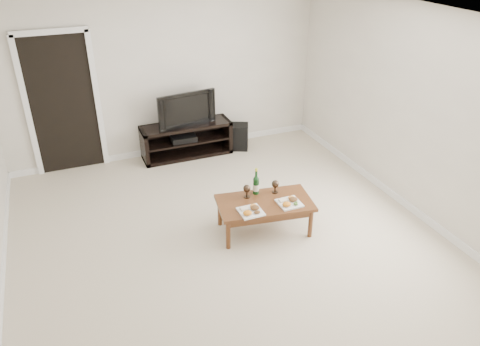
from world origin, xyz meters
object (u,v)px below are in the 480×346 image
object	(u,v)px
television	(185,108)
coffee_table	(264,216)
media_console	(187,140)
subwoofer	(239,137)

from	to	relation	value
television	coffee_table	distance (m)	2.51
media_console	coffee_table	distance (m)	2.43
media_console	television	distance (m)	0.55
media_console	subwoofer	world-z (taller)	media_console
media_console	subwoofer	size ratio (longest dim) A/B	3.38
television	coffee_table	world-z (taller)	television
subwoofer	coffee_table	world-z (taller)	subwoofer
media_console	television	bearing A→B (deg)	0.00
media_console	subwoofer	bearing A→B (deg)	-4.74
television	subwoofer	world-z (taller)	television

